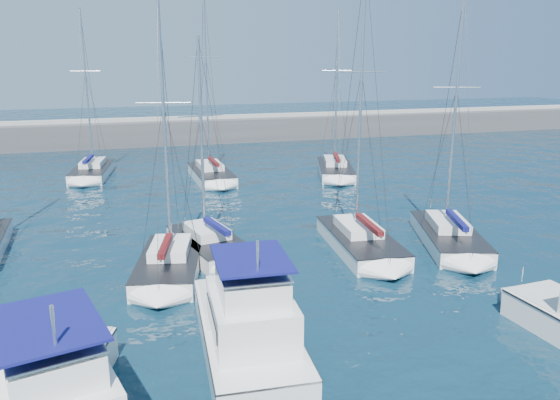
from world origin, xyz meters
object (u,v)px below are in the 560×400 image
object	(u,v)px
sailboat_back_c	(335,169)
sailboat_mid_b	(170,264)
sailboat_mid_d	(360,240)
sailboat_mid_c	(210,245)
motor_yacht_port_outer	(42,386)
sailboat_back_a	(92,171)
motor_yacht_stbd_inner	(248,328)
sailboat_mid_e	(449,236)
sailboat_back_b	(211,174)

from	to	relation	value
sailboat_back_c	sailboat_mid_b	bearing A→B (deg)	-113.11
sailboat_mid_b	sailboat_back_c	distance (m)	27.28
sailboat_mid_d	sailboat_mid_c	bearing A→B (deg)	173.31
sailboat_mid_b	sailboat_mid_c	xyz separation A→B (m)	(2.50, 2.43, -0.01)
motor_yacht_port_outer	sailboat_back_a	world-z (taller)	sailboat_back_a
motor_yacht_stbd_inner	sailboat_mid_c	bearing A→B (deg)	91.60
sailboat_mid_c	sailboat_back_c	distance (m)	23.81
motor_yacht_port_outer	sailboat_mid_e	world-z (taller)	sailboat_mid_e
sailboat_mid_b	sailboat_back_b	distance (m)	22.69
sailboat_mid_b	motor_yacht_port_outer	bearing A→B (deg)	-102.67
sailboat_mid_e	sailboat_back_c	xyz separation A→B (m)	(1.19, 20.88, 0.00)
sailboat_mid_c	sailboat_mid_e	bearing A→B (deg)	-23.06
sailboat_mid_c	sailboat_back_c	world-z (taller)	sailboat_back_c
sailboat_back_a	sailboat_mid_b	bearing A→B (deg)	-71.82
sailboat_mid_d	motor_yacht_stbd_inner	bearing A→B (deg)	-127.39
motor_yacht_port_outer	sailboat_mid_c	size ratio (longest dim) A/B	0.54
motor_yacht_port_outer	motor_yacht_stbd_inner	bearing A→B (deg)	28.56
sailboat_back_c	motor_yacht_port_outer	bearing A→B (deg)	-108.51
sailboat_mid_b	sailboat_back_c	size ratio (longest dim) A/B	0.89
motor_yacht_stbd_inner	sailboat_mid_e	distance (m)	17.12
sailboat_mid_c	sailboat_back_b	xyz separation A→B (m)	(3.43, 19.47, 0.04)
sailboat_mid_c	sailboat_back_a	distance (m)	25.04
motor_yacht_port_outer	sailboat_mid_b	world-z (taller)	sailboat_mid_b
sailboat_back_a	sailboat_back_c	world-z (taller)	sailboat_back_c
motor_yacht_port_outer	sailboat_back_a	distance (m)	37.02
sailboat_back_a	sailboat_back_c	xyz separation A→B (m)	(22.45, -5.75, -0.01)
sailboat_back_b	sailboat_back_c	distance (m)	11.94
sailboat_back_c	motor_yacht_stbd_inner	bearing A→B (deg)	-100.25
motor_yacht_port_outer	sailboat_mid_b	bearing A→B (deg)	81.67
sailboat_mid_d	sailboat_back_b	bearing A→B (deg)	109.34
sailboat_mid_c	sailboat_back_c	xyz separation A→B (m)	(15.30, 18.24, 0.02)
sailboat_back_b	sailboat_mid_b	bearing A→B (deg)	-106.22
sailboat_back_b	sailboat_back_c	xyz separation A→B (m)	(11.88, -1.23, -0.03)
motor_yacht_port_outer	sailboat_mid_b	size ratio (longest dim) A/B	0.48
motor_yacht_stbd_inner	sailboat_back_c	world-z (taller)	sailboat_back_c
motor_yacht_port_outer	motor_yacht_stbd_inner	distance (m)	7.20
sailboat_mid_e	motor_yacht_port_outer	bearing A→B (deg)	-135.37
motor_yacht_port_outer	sailboat_back_c	xyz separation A→B (m)	(22.82, 31.26, -0.42)
motor_yacht_port_outer	sailboat_mid_d	bearing A→B (deg)	51.64
motor_yacht_port_outer	motor_yacht_stbd_inner	size ratio (longest dim) A/B	0.75
motor_yacht_stbd_inner	sailboat_back_a	distance (m)	36.20
sailboat_mid_e	sailboat_back_a	world-z (taller)	sailboat_back_a
sailboat_mid_b	sailboat_back_c	bearing A→B (deg)	61.95
sailboat_mid_e	sailboat_back_b	size ratio (longest dim) A/B	0.84
sailboat_mid_b	sailboat_mid_d	distance (m)	11.11
motor_yacht_stbd_inner	sailboat_back_b	world-z (taller)	sailboat_back_b
sailboat_mid_b	sailboat_mid_e	xyz separation A→B (m)	(16.62, -0.21, -0.00)
motor_yacht_stbd_inner	sailboat_mid_d	distance (m)	13.28
sailboat_mid_c	sailboat_mid_e	world-z (taller)	sailboat_mid_e
sailboat_mid_b	sailboat_mid_e	size ratio (longest dim) A/B	0.94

